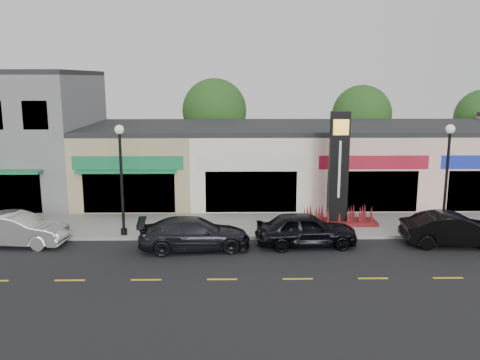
{
  "coord_description": "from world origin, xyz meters",
  "views": [
    {
      "loc": [
        -2.6,
        -21.9,
        7.82
      ],
      "look_at": [
        -2.18,
        4.0,
        2.61
      ],
      "focal_mm": 38.0,
      "sensor_mm": 36.0,
      "label": 1
    }
  ],
  "objects_px": {
    "lamp_east_near": "(447,168)",
    "car_white_van": "(17,230)",
    "lamp_west_near": "(121,169)",
    "car_dark_sedan": "(194,234)",
    "pylon_sign": "(338,185)",
    "car_black_sedan": "(306,229)",
    "car_black_conv": "(454,230)"
  },
  "relations": [
    {
      "from": "car_black_sedan",
      "to": "pylon_sign",
      "type": "bearing_deg",
      "value": -37.28
    },
    {
      "from": "lamp_west_near",
      "to": "car_black_sedan",
      "type": "xyz_separation_m",
      "value": [
        8.9,
        -1.45,
        -2.67
      ]
    },
    {
      "from": "car_dark_sedan",
      "to": "car_black_conv",
      "type": "relative_size",
      "value": 1.08
    },
    {
      "from": "pylon_sign",
      "to": "car_white_van",
      "type": "height_order",
      "value": "pylon_sign"
    },
    {
      "from": "lamp_west_near",
      "to": "car_black_conv",
      "type": "relative_size",
      "value": 1.15
    },
    {
      "from": "lamp_east_near",
      "to": "car_dark_sedan",
      "type": "relative_size",
      "value": 1.06
    },
    {
      "from": "pylon_sign",
      "to": "car_white_van",
      "type": "xyz_separation_m",
      "value": [
        -15.82,
        -2.85,
        -1.5
      ]
    },
    {
      "from": "car_white_van",
      "to": "car_dark_sedan",
      "type": "relative_size",
      "value": 0.92
    },
    {
      "from": "lamp_west_near",
      "to": "pylon_sign",
      "type": "distance_m",
      "value": 11.19
    },
    {
      "from": "car_black_sedan",
      "to": "car_black_conv",
      "type": "distance_m",
      "value": 6.98
    },
    {
      "from": "pylon_sign",
      "to": "car_black_sedan",
      "type": "distance_m",
      "value": 4.06
    },
    {
      "from": "lamp_west_near",
      "to": "pylon_sign",
      "type": "relative_size",
      "value": 0.91
    },
    {
      "from": "lamp_east_near",
      "to": "car_white_van",
      "type": "relative_size",
      "value": 1.16
    },
    {
      "from": "car_white_van",
      "to": "lamp_west_near",
      "type": "bearing_deg",
      "value": -71.38
    },
    {
      "from": "pylon_sign",
      "to": "car_dark_sedan",
      "type": "distance_m",
      "value": 8.3
    },
    {
      "from": "car_black_conv",
      "to": "car_white_van",
      "type": "bearing_deg",
      "value": 92.55
    },
    {
      "from": "car_dark_sedan",
      "to": "pylon_sign",
      "type": "bearing_deg",
      "value": -69.97
    },
    {
      "from": "lamp_west_near",
      "to": "car_black_sedan",
      "type": "bearing_deg",
      "value": -9.27
    },
    {
      "from": "car_black_sedan",
      "to": "car_black_conv",
      "type": "height_order",
      "value": "car_black_sedan"
    },
    {
      "from": "lamp_east_near",
      "to": "car_black_sedan",
      "type": "xyz_separation_m",
      "value": [
        -7.1,
        -1.45,
        -2.67
      ]
    },
    {
      "from": "lamp_east_near",
      "to": "car_black_conv",
      "type": "relative_size",
      "value": 1.15
    },
    {
      "from": "lamp_east_near",
      "to": "lamp_west_near",
      "type": "bearing_deg",
      "value": 180.0
    },
    {
      "from": "car_dark_sedan",
      "to": "car_black_sedan",
      "type": "relative_size",
      "value": 1.08
    },
    {
      "from": "car_black_sedan",
      "to": "car_white_van",
      "type": "bearing_deg",
      "value": 85.2
    },
    {
      "from": "car_dark_sedan",
      "to": "car_black_sedan",
      "type": "bearing_deg",
      "value": -91.47
    },
    {
      "from": "lamp_east_near",
      "to": "car_white_van",
      "type": "bearing_deg",
      "value": -176.84
    },
    {
      "from": "lamp_west_near",
      "to": "car_white_van",
      "type": "distance_m",
      "value": 5.64
    },
    {
      "from": "lamp_east_near",
      "to": "car_dark_sedan",
      "type": "distance_m",
      "value": 12.78
    },
    {
      "from": "car_dark_sedan",
      "to": "car_black_conv",
      "type": "xyz_separation_m",
      "value": [
        12.22,
        0.29,
        0.04
      ]
    },
    {
      "from": "lamp_west_near",
      "to": "car_dark_sedan",
      "type": "relative_size",
      "value": 1.06
    },
    {
      "from": "lamp_east_near",
      "to": "pylon_sign",
      "type": "relative_size",
      "value": 0.91
    },
    {
      "from": "car_dark_sedan",
      "to": "car_black_conv",
      "type": "height_order",
      "value": "car_black_conv"
    }
  ]
}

